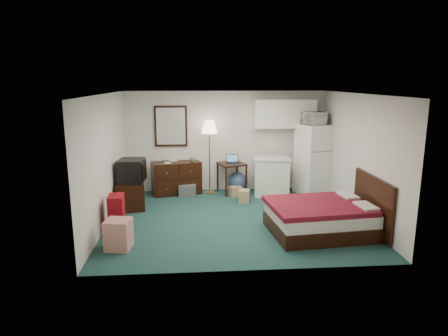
{
  "coord_description": "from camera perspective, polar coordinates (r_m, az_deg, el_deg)",
  "views": [
    {
      "loc": [
        -0.8,
        -7.65,
        2.75
      ],
      "look_at": [
        -0.2,
        0.08,
        1.04
      ],
      "focal_mm": 32.0,
      "sensor_mm": 36.0,
      "label": 1
    }
  ],
  "objects": [
    {
      "name": "laptop",
      "position": [
        9.79,
        1.31,
        1.24
      ],
      "size": [
        0.31,
        0.26,
        0.2
      ],
      "primitive_type": null,
      "rotation": [
        0.0,
        0.0,
        0.1
      ],
      "color": "black",
      "rests_on": "desk"
    },
    {
      "name": "file_bin",
      "position": [
        9.74,
        -5.22,
        -3.2
      ],
      "size": [
        0.43,
        0.34,
        0.28
      ],
      "primitive_type": null,
      "rotation": [
        0.0,
        0.0,
        -0.12
      ],
      "color": "#595961",
      "rests_on": "floor"
    },
    {
      "name": "tv_stand",
      "position": [
        8.95,
        -13.29,
        -3.79
      ],
      "size": [
        0.7,
        0.75,
        0.61
      ],
      "primitive_type": null,
      "rotation": [
        0.0,
        0.0,
        0.16
      ],
      "color": "black",
      "rests_on": "floor"
    },
    {
      "name": "mirror",
      "position": [
        9.94,
        -7.59,
        5.95
      ],
      "size": [
        0.8,
        0.06,
        1.0
      ],
      "primitive_type": null,
      "color": "white",
      "rests_on": "walls"
    },
    {
      "name": "ceiling",
      "position": [
        7.69,
        1.59,
        10.54
      ],
      "size": [
        5.0,
        4.5,
        0.01
      ],
      "primitive_type": "cube",
      "color": "white",
      "rests_on": "walls"
    },
    {
      "name": "crt_tv",
      "position": [
        8.79,
        -13.07,
        -0.37
      ],
      "size": [
        0.59,
        0.62,
        0.49
      ],
      "primitive_type": null,
      "rotation": [
        0.0,
        0.0,
        -0.09
      ],
      "color": "black",
      "rests_on": "tv_stand"
    },
    {
      "name": "book_b",
      "position": [
        9.9,
        -7.74,
        1.61
      ],
      "size": [
        0.17,
        0.1,
        0.24
      ],
      "primitive_type": "imported",
      "rotation": [
        0.0,
        0.0,
        0.5
      ],
      "color": "olive",
      "rests_on": "dresser"
    },
    {
      "name": "floor",
      "position": [
        8.17,
        1.48,
        -7.28
      ],
      "size": [
        5.0,
        4.5,
        0.01
      ],
      "primitive_type": "cube",
      "color": "#123233",
      "rests_on": "ground"
    },
    {
      "name": "exercise_ball",
      "position": [
        9.98,
        1.95,
        -2.07
      ],
      "size": [
        0.65,
        0.65,
        0.51
      ],
      "primitive_type": "sphere",
      "rotation": [
        0.0,
        0.0,
        -0.32
      ],
      "color": "navy",
      "rests_on": "floor"
    },
    {
      "name": "desk",
      "position": [
        9.91,
        1.11,
        -1.44
      ],
      "size": [
        0.76,
        0.76,
        0.76
      ],
      "primitive_type": null,
      "rotation": [
        0.0,
        0.0,
        0.33
      ],
      "color": "black",
      "rests_on": "floor"
    },
    {
      "name": "cardboard_box_a",
      "position": [
        9.69,
        1.64,
        -3.35
      ],
      "size": [
        0.34,
        0.31,
        0.24
      ],
      "primitive_type": null,
      "rotation": [
        0.0,
        0.0,
        0.32
      ],
      "color": "olive",
      "rests_on": "floor"
    },
    {
      "name": "upper_cabinets",
      "position": [
        10.01,
        8.67,
        7.69
      ],
      "size": [
        1.5,
        0.35,
        0.7
      ],
      "primitive_type": null,
      "color": "white",
      "rests_on": "walls"
    },
    {
      "name": "cardboard_box_b",
      "position": [
        9.24,
        2.89,
        -4.01
      ],
      "size": [
        0.29,
        0.32,
        0.28
      ],
      "primitive_type": null,
      "rotation": [
        0.0,
        0.0,
        -0.19
      ],
      "color": "olive",
      "rests_on": "floor"
    },
    {
      "name": "mug",
      "position": [
        9.78,
        -4.54,
        1.26
      ],
      "size": [
        0.14,
        0.11,
        0.14
      ],
      "primitive_type": "imported",
      "rotation": [
        0.0,
        0.0,
        -0.01
      ],
      "color": "#4E8744",
      "rests_on": "dresser"
    },
    {
      "name": "suitcase",
      "position": [
        7.66,
        -15.1,
        -6.31
      ],
      "size": [
        0.3,
        0.45,
        0.7
      ],
      "primitive_type": null,
      "rotation": [
        0.0,
        0.0,
        0.07
      ],
      "color": "maroon",
      "rests_on": "floor"
    },
    {
      "name": "book_a",
      "position": [
        9.7,
        -8.49,
        1.28
      ],
      "size": [
        0.15,
        0.02,
        0.21
      ],
      "primitive_type": "imported",
      "rotation": [
        0.0,
        0.0,
        -0.01
      ],
      "color": "olive",
      "rests_on": "dresser"
    },
    {
      "name": "fridge",
      "position": [
        10.02,
        12.68,
        1.22
      ],
      "size": [
        0.9,
        0.9,
        1.72
      ],
      "primitive_type": null,
      "rotation": [
        0.0,
        0.0,
        0.33
      ],
      "color": "white",
      "rests_on": "floor"
    },
    {
      "name": "retail_box",
      "position": [
        6.95,
        -14.84,
        -9.13
      ],
      "size": [
        0.45,
        0.45,
        0.5
      ],
      "primitive_type": null,
      "rotation": [
        0.0,
        0.0,
        -0.15
      ],
      "color": "beige",
      "rests_on": "floor"
    },
    {
      "name": "floor_lamp",
      "position": [
        9.8,
        -2.08,
        1.54
      ],
      "size": [
        0.48,
        0.48,
        1.81
      ],
      "primitive_type": null,
      "rotation": [
        0.0,
        0.0,
        -0.25
      ],
      "color": "tan",
      "rests_on": "floor"
    },
    {
      "name": "bed",
      "position": [
        7.56,
        13.51,
        -7.01
      ],
      "size": [
        1.89,
        1.55,
        0.56
      ],
      "primitive_type": null,
      "rotation": [
        0.0,
        0.0,
        0.1
      ],
      "color": "#4F0E1C",
      "rests_on": "floor"
    },
    {
      "name": "dresser",
      "position": [
        9.92,
        -6.79,
        -1.39
      ],
      "size": [
        1.26,
        0.79,
        0.8
      ],
      "primitive_type": null,
      "rotation": [
        0.0,
        0.0,
        0.24
      ],
      "color": "black",
      "rests_on": "floor"
    },
    {
      "name": "microwave",
      "position": [
        9.82,
        12.7,
        7.14
      ],
      "size": [
        0.56,
        0.34,
        0.37
      ],
      "primitive_type": "imported",
      "rotation": [
        0.0,
        0.0,
        0.09
      ],
      "color": "white",
      "rests_on": "fridge"
    },
    {
      "name": "walls",
      "position": [
        7.84,
        1.53,
        1.36
      ],
      "size": [
        5.01,
        4.51,
        2.5
      ],
      "color": "white",
      "rests_on": "floor"
    },
    {
      "name": "headboard",
      "position": [
        7.83,
        20.47,
        -4.72
      ],
      "size": [
        0.06,
        1.56,
        1.0
      ],
      "primitive_type": null,
      "color": "black",
      "rests_on": "walls"
    },
    {
      "name": "kitchen_counter",
      "position": [
        9.79,
        6.81,
        -1.29
      ],
      "size": [
        0.89,
        0.73,
        0.89
      ],
      "primitive_type": null,
      "rotation": [
        0.0,
        0.0,
        -0.13
      ],
      "color": "white",
      "rests_on": "floor"
    }
  ]
}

